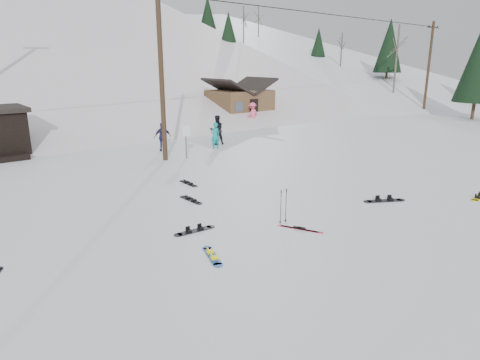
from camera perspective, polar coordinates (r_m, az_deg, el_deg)
ground at (r=12.23m, az=14.34°, el=-10.39°), size 200.00×200.00×0.00m
ski_slope at (r=64.51m, az=-28.72°, el=-1.81°), size 60.00×85.24×65.97m
ridge_right at (r=75.22m, az=1.52°, el=3.21°), size 45.66×93.98×54.59m
treeline_right at (r=66.31m, az=4.72°, el=11.09°), size 20.00×60.00×10.00m
utility_pole at (r=23.24m, az=-10.46°, el=13.99°), size 2.00×0.26×9.00m
utility_pole_right at (r=48.93m, az=23.86°, el=13.72°), size 2.00×0.26×9.00m
trail_sign at (r=23.74m, az=-7.21°, el=5.88°), size 0.50×0.09×1.85m
cabin at (r=38.94m, az=-0.06°, el=10.12°), size 5.39×4.40×3.77m
hero_snowboard at (r=12.11m, az=-3.72°, el=-10.04°), size 0.63×1.34×0.10m
hero_skis at (r=14.04m, az=7.94°, el=-6.43°), size 0.76×1.45×0.08m
ski_poles at (r=14.31m, az=5.81°, el=-3.45°), size 0.32×0.09×1.17m
board_scatter_a at (r=13.83m, az=-6.05°, el=-6.70°), size 1.45×0.34×0.10m
board_scatter_b at (r=16.79m, az=-6.56°, el=-2.63°), size 0.31×1.36×0.10m
board_scatter_d at (r=17.51m, az=18.69°, el=-2.59°), size 1.51×0.98×0.12m
board_scatter_e at (r=19.49m, az=29.28°, el=-1.99°), size 1.40×0.41×0.10m
board_scatter_f at (r=19.02m, az=-6.91°, el=-0.44°), size 0.26×1.31×0.09m
skier_teal at (r=26.37m, az=-3.33°, el=5.92°), size 0.62×0.44×1.61m
skier_dark at (r=27.72m, az=-3.10°, el=6.68°), size 1.10×0.98×1.88m
skier_pink at (r=36.19m, az=1.67°, el=8.82°), size 1.31×0.89×1.87m
skier_navy at (r=26.00m, az=-10.25°, el=5.67°), size 1.09×0.73×1.72m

